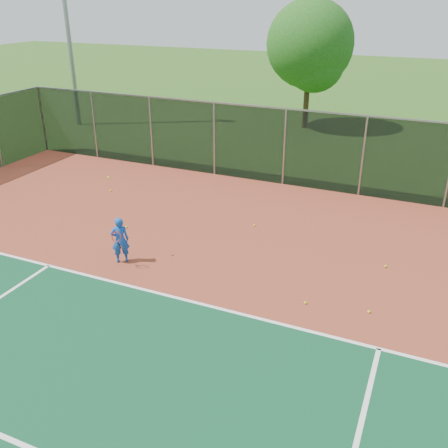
# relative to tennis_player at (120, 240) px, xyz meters

# --- Properties ---
(ground) EXTENTS (120.00, 120.00, 0.00)m
(ground) POSITION_rel_tennis_player_xyz_m (5.26, -4.04, -0.71)
(ground) COLOR #285117
(ground) RESTS_ON ground
(court_apron) EXTENTS (30.00, 20.00, 0.02)m
(court_apron) POSITION_rel_tennis_player_xyz_m (5.26, -2.04, -0.70)
(court_apron) COLOR brown
(court_apron) RESTS_ON ground
(fence_back) EXTENTS (30.00, 0.06, 3.03)m
(fence_back) POSITION_rel_tennis_player_xyz_m (5.26, 7.96, 0.86)
(fence_back) COLOR black
(fence_back) RESTS_ON court_apron
(tennis_player) EXTENTS (0.60, 0.69, 2.49)m
(tennis_player) POSITION_rel_tennis_player_xyz_m (0.00, 0.00, 0.00)
(tennis_player) COLOR #124AB1
(tennis_player) RESTS_ON court_apron
(practice_ball_1) EXTENTS (0.07, 0.07, 0.07)m
(practice_ball_1) POSITION_rel_tennis_player_xyz_m (-3.56, 4.50, -0.65)
(practice_ball_1) COLOR yellow
(practice_ball_1) RESTS_ON court_apron
(practice_ball_2) EXTENTS (0.07, 0.07, 0.07)m
(practice_ball_2) POSITION_rel_tennis_player_xyz_m (5.36, -0.00, -0.65)
(practice_ball_2) COLOR yellow
(practice_ball_2) RESTS_ON court_apron
(practice_ball_3) EXTENTS (0.07, 0.07, 0.07)m
(practice_ball_3) POSITION_rel_tennis_player_xyz_m (2.63, 3.74, -0.65)
(practice_ball_3) COLOR yellow
(practice_ball_3) RESTS_ON court_apron
(practice_ball_4) EXTENTS (0.07, 0.07, 0.07)m
(practice_ball_4) POSITION_rel_tennis_player_xyz_m (6.93, 2.65, -0.65)
(practice_ball_4) COLOR yellow
(practice_ball_4) RESTS_ON court_apron
(practice_ball_5) EXTENTS (0.07, 0.07, 0.07)m
(practice_ball_5) POSITION_rel_tennis_player_xyz_m (-1.15, 1.93, -0.65)
(practice_ball_5) COLOR yellow
(practice_ball_5) RESTS_ON court_apron
(practice_ball_6) EXTENTS (0.07, 0.07, 0.07)m
(practice_ball_6) POSITION_rel_tennis_player_xyz_m (6.85, 0.23, -0.65)
(practice_ball_6) COLOR yellow
(practice_ball_6) RESTS_ON court_apron
(tree_back_left) EXTENTS (4.66, 4.66, 6.85)m
(tree_back_left) POSITION_rel_tennis_player_xyz_m (0.69, 17.33, 3.59)
(tree_back_left) COLOR #332412
(tree_back_left) RESTS_ON ground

